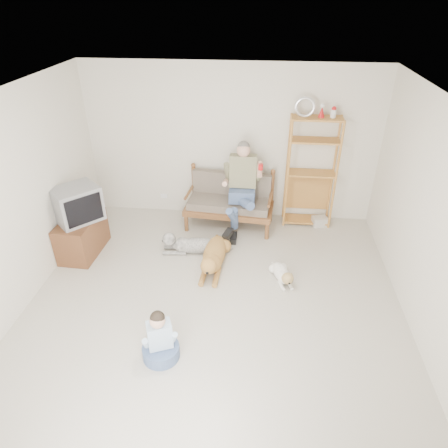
# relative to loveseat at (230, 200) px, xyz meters

# --- Properties ---
(floor) EXTENTS (5.50, 5.50, 0.00)m
(floor) POSITION_rel_loveseat_xyz_m (-0.02, -2.35, -0.49)
(floor) COLOR beige
(floor) RESTS_ON ground
(ceiling) EXTENTS (5.50, 5.50, 0.00)m
(ceiling) POSITION_rel_loveseat_xyz_m (-0.02, -2.35, 2.21)
(ceiling) COLOR silver
(ceiling) RESTS_ON ground
(wall_back) EXTENTS (5.00, 0.00, 5.00)m
(wall_back) POSITION_rel_loveseat_xyz_m (-0.02, 0.40, 0.86)
(wall_back) COLOR beige
(wall_back) RESTS_ON ground
(wall_left) EXTENTS (0.00, 5.50, 5.50)m
(wall_left) POSITION_rel_loveseat_xyz_m (-2.52, -2.35, 0.86)
(wall_left) COLOR beige
(wall_left) RESTS_ON ground
(wall_right) EXTENTS (0.00, 5.50, 5.50)m
(wall_right) POSITION_rel_loveseat_xyz_m (2.48, -2.35, 0.86)
(wall_right) COLOR beige
(wall_right) RESTS_ON ground
(loveseat) EXTENTS (1.56, 0.83, 0.95)m
(loveseat) POSITION_rel_loveseat_xyz_m (0.00, 0.00, 0.00)
(loveseat) COLOR brown
(loveseat) RESTS_ON ground
(man) EXTENTS (0.59, 0.85, 1.37)m
(man) POSITION_rel_loveseat_xyz_m (0.20, -0.25, 0.23)
(man) COLOR #526698
(man) RESTS_ON loveseat
(etagere) EXTENTS (0.85, 0.37, 2.23)m
(etagere) POSITION_rel_loveseat_xyz_m (1.36, 0.20, 0.50)
(etagere) COLOR #C6833E
(etagere) RESTS_ON ground
(book_stack) EXTENTS (0.29, 0.24, 0.16)m
(book_stack) POSITION_rel_loveseat_xyz_m (1.61, 0.11, -0.40)
(book_stack) COLOR silver
(book_stack) RESTS_ON ground
(tv_stand) EXTENTS (0.54, 0.92, 0.60)m
(tv_stand) POSITION_rel_loveseat_xyz_m (-2.24, -1.10, -0.19)
(tv_stand) COLOR brown
(tv_stand) RESTS_ON ground
(crt_tv) EXTENTS (0.81, 0.82, 0.54)m
(crt_tv) POSITION_rel_loveseat_xyz_m (-2.21, -1.10, 0.38)
(crt_tv) COLOR gray
(crt_tv) RESTS_ON tv_stand
(wall_outlet) EXTENTS (0.12, 0.02, 0.08)m
(wall_outlet) POSITION_rel_loveseat_xyz_m (-1.27, 0.39, -0.19)
(wall_outlet) COLOR white
(wall_outlet) RESTS_ON ground
(golden_retriever) EXTENTS (0.37, 1.36, 0.41)m
(golden_retriever) POSITION_rel_loveseat_xyz_m (-0.13, -1.27, -0.32)
(golden_retriever) COLOR #BB8441
(golden_retriever) RESTS_ON ground
(shaggy_dog) EXTENTS (1.19, 0.36, 0.35)m
(shaggy_dog) POSITION_rel_loveseat_xyz_m (-0.53, -0.94, -0.34)
(shaggy_dog) COLOR silver
(shaggy_dog) RESTS_ON ground
(terrier) EXTENTS (0.34, 0.69, 0.27)m
(terrier) POSITION_rel_loveseat_xyz_m (0.91, -1.53, -0.37)
(terrier) COLOR white
(terrier) RESTS_ON ground
(child) EXTENTS (0.43, 0.43, 0.68)m
(child) POSITION_rel_loveseat_xyz_m (-0.52, -3.05, -0.24)
(child) COLOR #526698
(child) RESTS_ON ground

